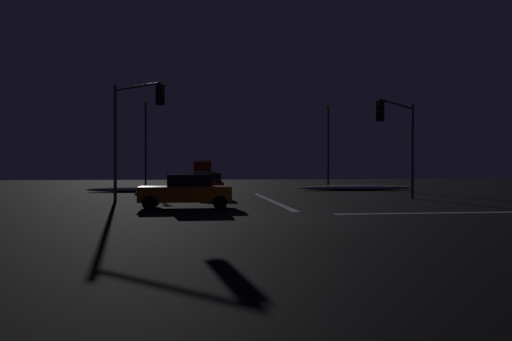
{
  "coord_description": "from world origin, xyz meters",
  "views": [
    {
      "loc": [
        -4.09,
        -18.22,
        1.83
      ],
      "look_at": [
        -0.42,
        12.01,
        1.72
      ],
      "focal_mm": 32.71,
      "sensor_mm": 36.0,
      "label": 1
    }
  ],
  "objects_px": {
    "sedan_silver": "(205,182)",
    "traffic_signal_nw": "(133,120)",
    "sedan_red": "(208,185)",
    "box_truck": "(202,170)",
    "sedan_black": "(202,180)",
    "sedan_blue": "(203,177)",
    "streetlamp_left_far": "(146,137)",
    "sedan_green": "(201,178)",
    "traffic_signal_ne": "(399,130)",
    "streetlamp_right_far": "(328,139)",
    "sedan_white": "(202,179)",
    "sedan_orange_crossing": "(186,191)"
  },
  "relations": [
    {
      "from": "traffic_signal_nw",
      "to": "streetlamp_left_far",
      "type": "xyz_separation_m",
      "value": [
        -1.83,
        22.33,
        0.53
      ]
    },
    {
      "from": "sedan_black",
      "to": "traffic_signal_nw",
      "type": "distance_m",
      "value": 18.03
    },
    {
      "from": "sedan_silver",
      "to": "traffic_signal_nw",
      "type": "xyz_separation_m",
      "value": [
        -4.03,
        -10.58,
        3.69
      ]
    },
    {
      "from": "box_truck",
      "to": "traffic_signal_ne",
      "type": "relative_size",
      "value": 1.43
    },
    {
      "from": "sedan_white",
      "to": "streetlamp_right_far",
      "type": "distance_m",
      "value": 13.98
    },
    {
      "from": "sedan_green",
      "to": "sedan_blue",
      "type": "relative_size",
      "value": 1.0
    },
    {
      "from": "box_truck",
      "to": "streetlamp_right_far",
      "type": "relative_size",
      "value": 0.96
    },
    {
      "from": "sedan_green",
      "to": "traffic_signal_nw",
      "type": "xyz_separation_m",
      "value": [
        -3.8,
        -28.65,
        3.69
      ]
    },
    {
      "from": "sedan_black",
      "to": "streetlamp_right_far",
      "type": "xyz_separation_m",
      "value": [
        13.34,
        5.11,
        4.2
      ]
    },
    {
      "from": "traffic_signal_nw",
      "to": "box_truck",
      "type": "bearing_deg",
      "value": 84.67
    },
    {
      "from": "sedan_red",
      "to": "sedan_white",
      "type": "distance_m",
      "value": 19.62
    },
    {
      "from": "sedan_green",
      "to": "streetlamp_left_far",
      "type": "bearing_deg",
      "value": -131.73
    },
    {
      "from": "sedan_red",
      "to": "box_truck",
      "type": "height_order",
      "value": "box_truck"
    },
    {
      "from": "box_truck",
      "to": "traffic_signal_nw",
      "type": "relative_size",
      "value": 1.26
    },
    {
      "from": "sedan_orange_crossing",
      "to": "streetlamp_left_far",
      "type": "relative_size",
      "value": 0.5
    },
    {
      "from": "box_truck",
      "to": "traffic_signal_ne",
      "type": "distance_m",
      "value": 44.64
    },
    {
      "from": "sedan_orange_crossing",
      "to": "traffic_signal_ne",
      "type": "distance_m",
      "value": 12.95
    },
    {
      "from": "sedan_red",
      "to": "traffic_signal_nw",
      "type": "height_order",
      "value": "traffic_signal_nw"
    },
    {
      "from": "sedan_green",
      "to": "sedan_black",
      "type": "bearing_deg",
      "value": -89.74
    },
    {
      "from": "sedan_black",
      "to": "box_truck",
      "type": "xyz_separation_m",
      "value": [
        0.14,
        25.59,
        0.91
      ]
    },
    {
      "from": "box_truck",
      "to": "traffic_signal_ne",
      "type": "xyz_separation_m",
      "value": [
        10.97,
        -43.21,
        2.35
      ]
    },
    {
      "from": "sedan_silver",
      "to": "sedan_green",
      "type": "bearing_deg",
      "value": 90.74
    },
    {
      "from": "sedan_blue",
      "to": "sedan_silver",
      "type": "bearing_deg",
      "value": -90.08
    },
    {
      "from": "sedan_green",
      "to": "sedan_silver",
      "type": "bearing_deg",
      "value": -89.26
    },
    {
      "from": "sedan_silver",
      "to": "traffic_signal_nw",
      "type": "distance_m",
      "value": 11.91
    },
    {
      "from": "traffic_signal_ne",
      "to": "streetlamp_right_far",
      "type": "xyz_separation_m",
      "value": [
        2.23,
        22.73,
        0.94
      ]
    },
    {
      "from": "sedan_blue",
      "to": "streetlamp_left_far",
      "type": "distance_m",
      "value": 14.68
    },
    {
      "from": "sedan_white",
      "to": "sedan_orange_crossing",
      "type": "height_order",
      "value": "same"
    },
    {
      "from": "traffic_signal_ne",
      "to": "streetlamp_left_far",
      "type": "relative_size",
      "value": 0.67
    },
    {
      "from": "sedan_green",
      "to": "traffic_signal_ne",
      "type": "distance_m",
      "value": 31.28
    },
    {
      "from": "traffic_signal_nw",
      "to": "streetlamp_right_far",
      "type": "distance_m",
      "value": 28.19
    },
    {
      "from": "sedan_green",
      "to": "streetlamp_right_far",
      "type": "relative_size",
      "value": 0.5
    },
    {
      "from": "sedan_red",
      "to": "sedan_white",
      "type": "relative_size",
      "value": 1.0
    },
    {
      "from": "sedan_red",
      "to": "box_truck",
      "type": "relative_size",
      "value": 0.52
    },
    {
      "from": "sedan_black",
      "to": "box_truck",
      "type": "bearing_deg",
      "value": 89.68
    },
    {
      "from": "sedan_black",
      "to": "streetlamp_left_far",
      "type": "height_order",
      "value": "streetlamp_left_far"
    },
    {
      "from": "sedan_red",
      "to": "sedan_white",
      "type": "height_order",
      "value": "same"
    },
    {
      "from": "sedan_white",
      "to": "sedan_blue",
      "type": "distance_m",
      "value": 11.67
    },
    {
      "from": "sedan_white",
      "to": "sedan_orange_crossing",
      "type": "bearing_deg",
      "value": -91.91
    },
    {
      "from": "sedan_white",
      "to": "streetlamp_right_far",
      "type": "bearing_deg",
      "value": -4.69
    },
    {
      "from": "traffic_signal_nw",
      "to": "streetlamp_right_far",
      "type": "bearing_deg",
      "value": 52.41
    },
    {
      "from": "sedan_red",
      "to": "sedan_white",
      "type": "xyz_separation_m",
      "value": [
        -0.22,
        19.62,
        0.0
      ]
    },
    {
      "from": "box_truck",
      "to": "traffic_signal_nw",
      "type": "distance_m",
      "value": 43.09
    },
    {
      "from": "sedan_silver",
      "to": "box_truck",
      "type": "xyz_separation_m",
      "value": [
        -0.04,
        32.23,
        0.91
      ]
    },
    {
      "from": "streetlamp_right_far",
      "to": "traffic_signal_ne",
      "type": "bearing_deg",
      "value": -95.6
    },
    {
      "from": "sedan_green",
      "to": "sedan_blue",
      "type": "height_order",
      "value": "same"
    },
    {
      "from": "sedan_black",
      "to": "traffic_signal_nw",
      "type": "height_order",
      "value": "traffic_signal_nw"
    },
    {
      "from": "sedan_green",
      "to": "traffic_signal_nw",
      "type": "bearing_deg",
      "value": -97.55
    },
    {
      "from": "sedan_red",
      "to": "sedan_blue",
      "type": "relative_size",
      "value": 1.0
    },
    {
      "from": "traffic_signal_nw",
      "to": "sedan_orange_crossing",
      "type": "bearing_deg",
      "value": -53.73
    }
  ]
}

